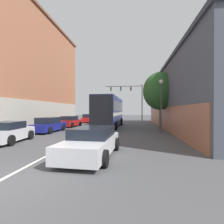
# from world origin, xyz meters

# --- Properties ---
(lane_center_line) EXTENTS (0.14, 47.39, 0.01)m
(lane_center_line) POSITION_xyz_m (0.00, 17.69, 0.00)
(lane_center_line) COLOR silver
(lane_center_line) RESTS_ON ground_plane
(building_left_brick) EXTENTS (9.48, 20.02, 13.96)m
(building_left_brick) POSITION_xyz_m (-11.03, 16.44, 7.10)
(building_left_brick) COLOR #A86647
(building_left_brick) RESTS_ON ground_plane
(building_right_storefront) EXTENTS (7.84, 27.08, 7.13)m
(building_right_storefront) POSITION_xyz_m (11.23, 17.06, 3.69)
(building_right_storefront) COLOR #4C515B
(building_right_storefront) RESTS_ON ground_plane
(bus) EXTENTS (2.94, 11.13, 3.78)m
(bus) POSITION_xyz_m (0.95, 18.10, 2.11)
(bus) COLOR navy
(bus) RESTS_ON ground_plane
(hatchback_foreground) EXTENTS (2.34, 4.73, 1.33)m
(hatchback_foreground) POSITION_xyz_m (2.10, 3.58, 0.65)
(hatchback_foreground) COLOR silver
(hatchback_foreground) RESTS_ON ground_plane
(parked_car_left_near) EXTENTS (2.44, 4.77, 1.49)m
(parked_car_left_near) POSITION_xyz_m (-3.96, 26.18, 0.71)
(parked_car_left_near) COLOR red
(parked_car_left_near) RESTS_ON ground_plane
(parked_car_left_mid) EXTENTS (2.01, 4.61, 1.46)m
(parked_car_left_mid) POSITION_xyz_m (-4.27, 11.96, 0.69)
(parked_car_left_mid) COLOR navy
(parked_car_left_mid) RESTS_ON ground_plane
(parked_car_left_far) EXTENTS (2.27, 3.99, 1.41)m
(parked_car_left_far) POSITION_xyz_m (-4.22, 17.63, 0.67)
(parked_car_left_far) COLOR red
(parked_car_left_far) RESTS_ON ground_plane
(parked_car_left_distant) EXTENTS (2.25, 4.08, 1.40)m
(parked_car_left_distant) POSITION_xyz_m (-4.25, 6.33, 0.67)
(parked_car_left_distant) COLOR silver
(parked_car_left_distant) RESTS_ON ground_plane
(traffic_signal_gantry) EXTENTS (7.56, 0.36, 7.41)m
(traffic_signal_gantry) POSITION_xyz_m (3.42, 31.37, 5.46)
(traffic_signal_gantry) COLOR #333338
(traffic_signal_gantry) RESTS_ON ground_plane
(street_lamp) EXTENTS (0.36, 0.36, 4.98)m
(street_lamp) POSITION_xyz_m (6.58, 12.13, 3.15)
(street_lamp) COLOR #47474C
(street_lamp) RESTS_ON ground_plane
(street_tree_near) EXTENTS (3.72, 3.35, 6.30)m
(street_tree_near) POSITION_xyz_m (6.93, 14.98, 4.24)
(street_tree_near) COLOR brown
(street_tree_near) RESTS_ON ground_plane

